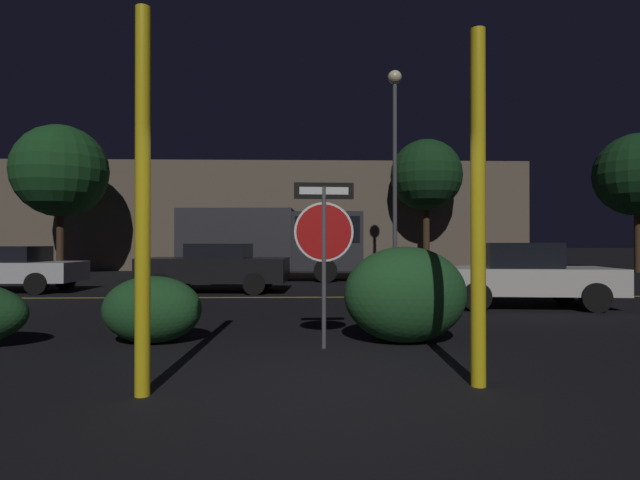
# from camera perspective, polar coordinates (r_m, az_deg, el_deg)

# --- Properties ---
(ground_plane) EXTENTS (260.00, 260.00, 0.00)m
(ground_plane) POSITION_cam_1_polar(r_m,az_deg,el_deg) (4.96, -0.28, -16.78)
(ground_plane) COLOR black
(road_center_stripe) EXTENTS (39.27, 0.12, 0.01)m
(road_center_stripe) POSITION_cam_1_polar(r_m,az_deg,el_deg) (12.94, -1.08, -6.55)
(road_center_stripe) COLOR gold
(road_center_stripe) RESTS_ON ground_plane
(stop_sign) EXTENTS (0.80, 0.06, 2.21)m
(stop_sign) POSITION_cam_1_polar(r_m,az_deg,el_deg) (6.65, 0.45, 0.87)
(stop_sign) COLOR #4C4C51
(stop_sign) RESTS_ON ground_plane
(yellow_pole_left) EXTENTS (0.14, 0.14, 3.58)m
(yellow_pole_left) POSITION_cam_1_polar(r_m,az_deg,el_deg) (4.88, -19.60, 4.22)
(yellow_pole_left) COLOR yellow
(yellow_pole_left) RESTS_ON ground_plane
(yellow_pole_right) EXTENTS (0.15, 0.15, 3.51)m
(yellow_pole_right) POSITION_cam_1_polar(r_m,az_deg,el_deg) (5.14, 17.62, 3.59)
(yellow_pole_right) COLOR yellow
(yellow_pole_right) RESTS_ON ground_plane
(hedge_bush_1) EXTENTS (1.38, 0.92, 0.94)m
(hedge_bush_1) POSITION_cam_1_polar(r_m,az_deg,el_deg) (7.44, -18.62, -7.53)
(hedge_bush_1) COLOR #1E4C23
(hedge_bush_1) RESTS_ON ground_plane
(hedge_bush_2) EXTENTS (1.73, 1.19, 1.35)m
(hedge_bush_2) POSITION_cam_1_polar(r_m,az_deg,el_deg) (7.17, 9.70, -6.16)
(hedge_bush_2) COLOR #1E4C23
(hedge_bush_2) RESTS_ON ground_plane
(passing_car_1) EXTENTS (3.97, 1.84, 1.31)m
(passing_car_1) POSITION_cam_1_polar(r_m,az_deg,el_deg) (16.83, -31.91, -2.79)
(passing_car_1) COLOR silver
(passing_car_1) RESTS_ON ground_plane
(passing_car_2) EXTENTS (4.30, 2.23, 1.38)m
(passing_car_2) POSITION_cam_1_polar(r_m,az_deg,el_deg) (14.71, -11.76, -3.02)
(passing_car_2) COLOR black
(passing_car_2) RESTS_ON ground_plane
(passing_car_3) EXTENTS (4.03, 2.11, 1.41)m
(passing_car_3) POSITION_cam_1_polar(r_m,az_deg,el_deg) (11.85, 22.02, -3.74)
(passing_car_3) COLOR silver
(passing_car_3) RESTS_ON ground_plane
(delivery_truck) EXTENTS (6.86, 2.81, 2.66)m
(delivery_truck) POSITION_cam_1_polar(r_m,az_deg,el_deg) (18.98, -4.94, 0.06)
(delivery_truck) COLOR #2D2D33
(delivery_truck) RESTS_ON ground_plane
(street_lamp) EXTENTS (0.52, 0.52, 7.82)m
(street_lamp) POSITION_cam_1_polar(r_m,az_deg,el_deg) (19.11, 8.55, 11.48)
(street_lamp) COLOR #4C4C51
(street_lamp) RESTS_ON ground_plane
(tree_0) EXTENTS (4.02, 4.02, 6.56)m
(tree_0) POSITION_cam_1_polar(r_m,az_deg,el_deg) (24.81, -27.53, 6.96)
(tree_0) COLOR #422D1E
(tree_0) RESTS_ON ground_plane
(tree_1) EXTENTS (3.44, 3.44, 6.39)m
(tree_1) POSITION_cam_1_polar(r_m,az_deg,el_deg) (24.77, 12.04, 7.21)
(tree_1) COLOR #422D1E
(tree_1) RESTS_ON ground_plane
(tree_2) EXTENTS (3.90, 3.90, 6.60)m
(tree_2) POSITION_cam_1_polar(r_m,az_deg,el_deg) (28.21, 32.54, 6.29)
(tree_2) COLOR #422D1E
(tree_2) RESTS_ON ground_plane
(building_backdrop) EXTENTS (28.60, 4.33, 5.60)m
(building_backdrop) POSITION_cam_1_polar(r_m,az_deg,el_deg) (27.58, -7.52, 2.57)
(building_backdrop) COLOR #6B5B4C
(building_backdrop) RESTS_ON ground_plane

